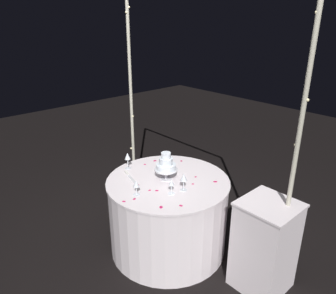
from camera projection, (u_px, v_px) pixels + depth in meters
name	position (u px, v px, depth m)	size (l,w,h in m)	color
ground_plane	(168.00, 246.00, 3.38)	(12.00, 12.00, 0.00)	black
decorative_arch	(196.00, 92.00, 3.01)	(2.13, 0.06, 2.42)	#B7B29E
main_table	(168.00, 214.00, 3.24)	(1.18, 1.18, 0.77)	white
side_table	(264.00, 246.00, 2.75)	(0.44, 0.44, 0.83)	white
tiered_cake	(166.00, 165.00, 3.06)	(0.22, 0.22, 0.27)	silver
wine_glass_0	(128.00, 157.00, 3.28)	(0.06, 0.06, 0.17)	silver
wine_glass_1	(184.00, 178.00, 2.87)	(0.06, 0.06, 0.17)	silver
wine_glass_2	(171.00, 184.00, 2.82)	(0.06, 0.06, 0.14)	silver
wine_glass_3	(136.00, 185.00, 2.80)	(0.06, 0.06, 0.14)	silver
cake_knife	(130.00, 176.00, 3.16)	(0.29, 0.10, 0.01)	silver
rose_petal_0	(124.00, 201.00, 2.74)	(0.03, 0.02, 0.00)	#C61951
rose_petal_1	(150.00, 190.00, 2.91)	(0.03, 0.02, 0.00)	#C61951
rose_petal_2	(193.00, 184.00, 3.02)	(0.03, 0.02, 0.00)	#C61951
rose_petal_3	(145.00, 164.00, 3.42)	(0.03, 0.02, 0.00)	#C61951
rose_petal_4	(196.00, 177.00, 3.15)	(0.03, 0.02, 0.00)	#C61951
rose_petal_5	(134.00, 199.00, 2.77)	(0.03, 0.02, 0.00)	#C61951
rose_petal_6	(155.00, 161.00, 3.50)	(0.04, 0.03, 0.00)	#C61951
rose_petal_7	(161.00, 207.00, 2.65)	(0.04, 0.03, 0.00)	#C61951
rose_petal_8	(137.00, 185.00, 3.00)	(0.04, 0.03, 0.00)	#C61951
rose_petal_9	(181.00, 161.00, 3.50)	(0.03, 0.02, 0.00)	#C61951
rose_petal_10	(157.00, 191.00, 2.90)	(0.03, 0.02, 0.00)	#C61951
rose_petal_11	(215.00, 182.00, 3.06)	(0.04, 0.03, 0.00)	#C61951
rose_petal_12	(181.00, 206.00, 2.67)	(0.03, 0.02, 0.00)	#C61951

